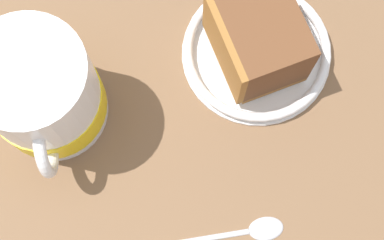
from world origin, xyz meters
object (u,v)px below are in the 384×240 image
(small_plate, at_px, (257,52))
(tea_mug, at_px, (43,95))
(cake_slice, at_px, (258,39))
(teaspoon, at_px, (243,232))

(small_plate, distance_m, tea_mug, 0.19)
(cake_slice, bearing_deg, teaspoon, -9.48)
(teaspoon, bearing_deg, cake_slice, 170.52)
(cake_slice, bearing_deg, tea_mug, -77.95)
(small_plate, relative_size, teaspoon, 1.09)
(cake_slice, distance_m, teaspoon, 0.16)
(cake_slice, height_order, teaspoon, cake_slice)
(cake_slice, xyz_separation_m, tea_mug, (0.04, -0.18, 0.01))
(tea_mug, height_order, teaspoon, tea_mug)
(tea_mug, bearing_deg, cake_slice, 102.05)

